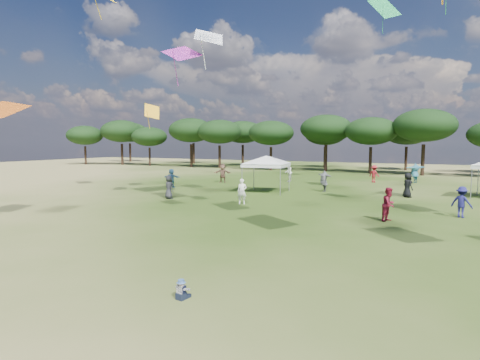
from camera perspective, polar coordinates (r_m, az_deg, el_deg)
The scene contains 5 objects.
ground at distance 8.87m, azimuth -14.13°, elevation -20.29°, with size 140.00×140.00×0.00m, color #334C17.
tree_line at distance 53.49m, azimuth 23.93°, elevation 6.68°, with size 108.78×17.63×7.77m.
tent_left at distance 30.41m, azimuth 3.77°, elevation 3.26°, with size 6.18×6.18×3.10m.
toddler at distance 10.23m, azimuth -8.27°, elevation -15.26°, with size 0.34×0.37×0.49m.
festival_crowd at distance 32.77m, azimuth 14.12°, elevation 0.05°, with size 29.00×22.07×1.87m.
Camera 1 is at (5.31, -5.98, 3.82)m, focal length 30.00 mm.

